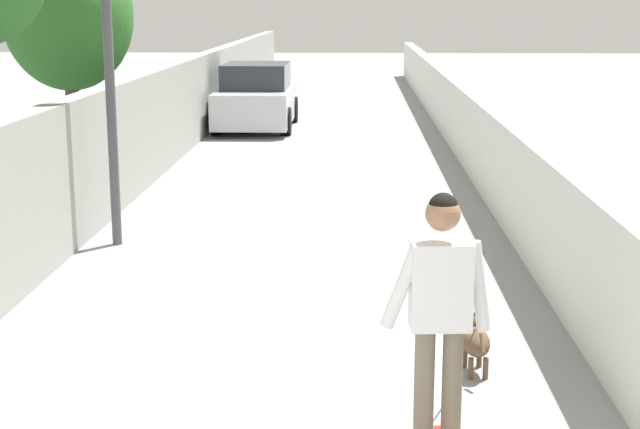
{
  "coord_description": "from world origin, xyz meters",
  "views": [
    {
      "loc": [
        -3.62,
        -0.7,
        2.95
      ],
      "look_at": [
        5.16,
        -0.37,
        1.0
      ],
      "focal_mm": 53.71,
      "sensor_mm": 36.0,
      "label": 1
    }
  ],
  "objects_px": {
    "lamp_post": "(107,27)",
    "dog": "(475,340)",
    "tree_left_far": "(68,16)",
    "person_skateboarder": "(440,304)",
    "car_near": "(257,98)"
  },
  "relations": [
    {
      "from": "lamp_post",
      "to": "dog",
      "type": "bearing_deg",
      "value": -136.02
    },
    {
      "from": "tree_left_far",
      "to": "car_near",
      "type": "distance_m",
      "value": 6.96
    },
    {
      "from": "tree_left_far",
      "to": "person_skateboarder",
      "type": "height_order",
      "value": "tree_left_far"
    },
    {
      "from": "tree_left_far",
      "to": "car_near",
      "type": "xyz_separation_m",
      "value": [
        6.14,
        -2.6,
        -2.01
      ]
    },
    {
      "from": "lamp_post",
      "to": "person_skateboarder",
      "type": "height_order",
      "value": "lamp_post"
    },
    {
      "from": "person_skateboarder",
      "to": "car_near",
      "type": "distance_m",
      "value": 17.24
    },
    {
      "from": "lamp_post",
      "to": "dog",
      "type": "distance_m",
      "value": 6.16
    },
    {
      "from": "tree_left_far",
      "to": "person_skateboarder",
      "type": "distance_m",
      "value": 12.27
    },
    {
      "from": "car_near",
      "to": "lamp_post",
      "type": "bearing_deg",
      "value": 176.96
    },
    {
      "from": "lamp_post",
      "to": "person_skateboarder",
      "type": "bearing_deg",
      "value": -148.43
    },
    {
      "from": "dog",
      "to": "car_near",
      "type": "relative_size",
      "value": 0.48
    },
    {
      "from": "lamp_post",
      "to": "car_near",
      "type": "relative_size",
      "value": 0.96
    },
    {
      "from": "car_near",
      "to": "tree_left_far",
      "type": "bearing_deg",
      "value": 157.05
    },
    {
      "from": "lamp_post",
      "to": "dog",
      "type": "xyz_separation_m",
      "value": [
        -4.09,
        -3.94,
        -2.39
      ]
    },
    {
      "from": "dog",
      "to": "car_near",
      "type": "height_order",
      "value": "car_near"
    }
  ]
}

